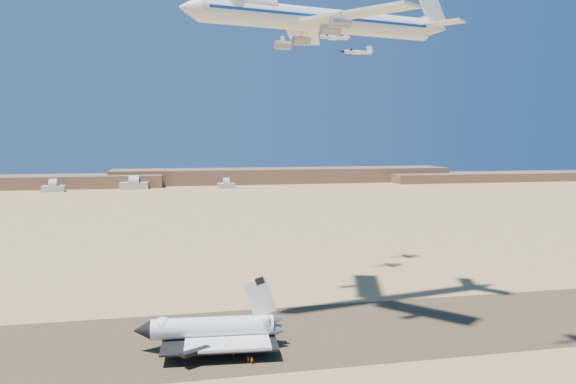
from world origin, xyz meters
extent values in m
plane|color=tan|center=(0.00, 0.00, 0.00)|extent=(1200.00, 1200.00, 0.00)
cube|color=brown|center=(0.00, 0.00, 0.03)|extent=(600.00, 50.00, 0.06)
cube|color=brown|center=(120.00, 540.00, 9.00)|extent=(420.00, 60.00, 18.00)
cube|color=brown|center=(400.00, 510.00, 5.50)|extent=(300.00, 60.00, 11.00)
cube|color=#B9B5A4|center=(-140.00, 470.00, 3.25)|extent=(22.00, 14.00, 6.50)
cube|color=#B9B5A4|center=(-60.00, 485.00, 3.75)|extent=(30.00, 15.00, 7.50)
cube|color=#B9B5A4|center=(40.00, 475.00, 2.75)|extent=(19.00, 12.50, 5.50)
cylinder|color=silver|center=(-14.13, -6.18, 5.79)|extent=(31.20, 7.78, 5.40)
cone|color=black|center=(-31.64, -4.81, 5.79)|extent=(4.73, 5.45, 5.13)
sphere|color=silver|center=(-26.63, -5.20, 6.56)|extent=(5.02, 5.02, 5.02)
cube|color=silver|center=(-10.28, -6.48, 3.57)|extent=(22.96, 24.73, 0.87)
cube|color=black|center=(-12.21, -6.33, 3.14)|extent=(30.65, 25.33, 0.48)
cube|color=silver|center=(-1.63, -7.15, 13.31)|extent=(8.97, 1.37, 11.11)
cylinder|color=gray|center=(-26.63, -5.20, 1.54)|extent=(0.35, 0.35, 3.09)
cylinder|color=black|center=(-26.63, -5.20, 0.53)|extent=(1.09, 0.52, 1.06)
cylinder|color=gray|center=(-8.73, -11.44, 1.54)|extent=(0.35, 0.35, 3.09)
cylinder|color=black|center=(-8.73, -11.44, 0.53)|extent=(1.09, 0.52, 1.06)
cylinder|color=gray|center=(-7.98, -1.82, 1.54)|extent=(0.35, 0.35, 3.09)
cylinder|color=black|center=(-7.98, -1.82, 0.53)|extent=(1.09, 0.52, 1.06)
cylinder|color=silver|center=(21.10, 15.72, 89.61)|extent=(74.03, 20.99, 6.97)
cone|color=silver|center=(-17.92, 8.13, 89.61)|extent=(6.68, 7.88, 6.97)
sphere|color=silver|center=(-5.63, 10.52, 92.12)|extent=(7.19, 7.19, 7.19)
cube|color=silver|center=(26.56, -0.97, 88.31)|extent=(28.18, 31.56, 0.76)
cube|color=silver|center=(19.91, 33.24, 88.31)|extent=(18.92, 34.11, 0.76)
cube|color=silver|center=(60.94, 16.26, 90.70)|extent=(12.38, 12.97, 0.54)
cube|color=silver|center=(58.23, 30.16, 90.70)|extent=(9.56, 13.28, 0.54)
cube|color=silver|center=(59.59, 23.21, 97.78)|extent=(12.33, 3.12, 15.57)
cylinder|color=gray|center=(20.83, 5.68, 85.04)|extent=(5.89, 3.82, 2.83)
cylinder|color=gray|center=(20.57, -4.36, 85.04)|extent=(5.89, 3.82, 2.83)
cylinder|color=gray|center=(17.09, 24.93, 85.04)|extent=(5.89, 3.82, 2.83)
cylinder|color=gray|center=(13.08, 34.13, 85.04)|extent=(5.89, 3.82, 2.83)
imported|color=orange|center=(-6.25, -17.21, 0.88)|extent=(0.48, 0.65, 1.64)
imported|color=orange|center=(-9.28, -13.08, 0.85)|extent=(0.52, 0.81, 1.59)
imported|color=orange|center=(-5.51, -18.44, 0.95)|extent=(1.15, 1.05, 1.77)
cylinder|color=silver|center=(39.11, 62.79, 93.45)|extent=(12.02, 2.70, 1.39)
cone|color=black|center=(31.99, 62.00, 93.45)|extent=(2.71, 1.57, 1.29)
sphere|color=black|center=(36.15, 62.46, 93.95)|extent=(1.39, 1.39, 1.39)
cube|color=silver|center=(40.10, 62.90, 93.25)|extent=(4.34, 8.29, 0.25)
cube|color=silver|center=(44.05, 63.34, 93.45)|extent=(2.72, 5.18, 0.20)
cube|color=silver|center=(44.25, 63.36, 94.85)|extent=(3.02, 0.58, 3.37)
cylinder|color=silver|center=(54.59, 79.06, 90.81)|extent=(12.49, 2.54, 1.45)
cone|color=black|center=(47.17, 78.40, 90.81)|extent=(2.80, 1.58, 1.34)
sphere|color=black|center=(51.50, 78.79, 91.32)|extent=(1.45, 1.45, 1.45)
cube|color=silver|center=(55.62, 79.15, 90.60)|extent=(4.34, 8.56, 0.26)
cube|color=silver|center=(59.75, 79.52, 90.81)|extent=(2.72, 5.35, 0.21)
cube|color=silver|center=(59.95, 79.53, 92.26)|extent=(3.14, 0.53, 3.50)
camera|label=1|loc=(-24.81, -148.78, 54.44)|focal=35.00mm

